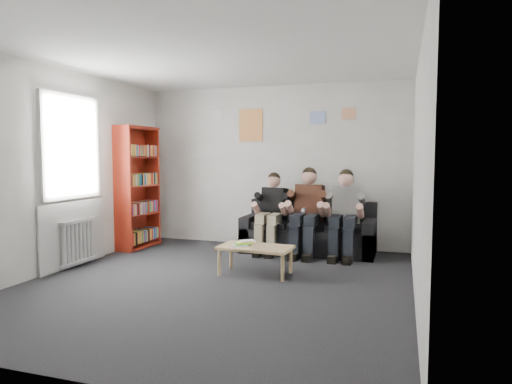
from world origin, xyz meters
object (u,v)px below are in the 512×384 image
Objects in this scene: bookshelf at (139,187)px; person_right at (344,214)px; coffee_table at (255,250)px; person_left at (271,213)px; sofa at (309,234)px; person_middle at (307,212)px.

bookshelf is 1.52× the size of person_right.
coffee_table is 0.73× the size of person_left.
bookshelf reaches higher than sofa.
person_left is 0.95× the size of person_right.
bookshelf is at bearing -169.85° from sofa.
coffee_table is (-0.38, -1.58, 0.04)m from sofa.
person_right is at bearing 55.33° from coffee_table.
person_middle is at bearing 174.18° from person_right.
bookshelf is 3.38m from person_right.
coffee_table is 0.70× the size of person_right.
person_right is at bearing 7.42° from bookshelf.
sofa is at bearing 12.44° from bookshelf.
coffee_table is at bearing -102.94° from person_middle.
bookshelf is (-2.77, -0.50, 0.72)m from sofa.
person_right is at bearing -18.84° from sofa.
sofa is 0.69m from person_left.
coffee_table is at bearing -22.06° from bookshelf.
sofa is 0.71m from person_right.
bookshelf is at bearing -162.32° from person_left.
sofa is at bearing 28.34° from person_left.
person_middle is 0.57m from person_right.
person_middle is (0.00, -0.20, 0.37)m from sofa.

